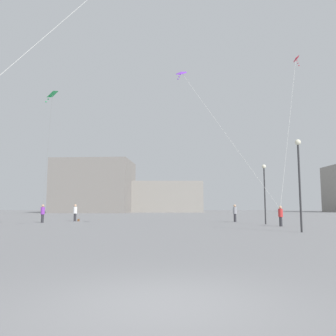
% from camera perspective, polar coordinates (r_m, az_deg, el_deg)
% --- Properties ---
extents(ground_plane, '(300.00, 300.00, 0.00)m').
position_cam_1_polar(ground_plane, '(5.71, -0.79, -21.86)').
color(ground_plane, slate).
extents(person_in_white, '(0.38, 0.38, 1.76)m').
position_cam_1_polar(person_in_white, '(37.12, -15.10, -7.13)').
color(person_in_white, '#2D2D33').
rests_on(person_in_white, ground_plane).
extents(person_in_red, '(0.34, 0.34, 1.58)m').
position_cam_1_polar(person_in_red, '(28.01, 18.55, -7.49)').
color(person_in_red, '#2D2D33').
rests_on(person_in_red, ground_plane).
extents(person_in_purple, '(0.38, 0.38, 1.73)m').
position_cam_1_polar(person_in_purple, '(34.78, -20.07, -7.05)').
color(person_in_purple, '#2D2D33').
rests_on(person_in_purple, ground_plane).
extents(person_in_grey, '(0.38, 0.38, 1.74)m').
position_cam_1_polar(person_in_grey, '(35.10, 11.35, -7.30)').
color(person_in_grey, '#2D2D33').
rests_on(person_in_grey, ground_plane).
extents(kite_violet_diamond, '(8.29, 2.78, 10.44)m').
position_cam_1_polar(kite_violet_diamond, '(26.26, 2.77, 15.24)').
color(kite_violet_diamond, purple).
extents(kite_crimson_diamond, '(4.16, 5.55, 14.97)m').
position_cam_1_polar(kite_crimson_diamond, '(36.68, 20.81, 16.33)').
color(kite_crimson_diamond, red).
extents(kite_emerald_delta, '(3.93, 9.11, 8.69)m').
position_cam_1_polar(kite_emerald_delta, '(27.10, -18.74, 10.94)').
color(kite_emerald_delta, green).
extents(building_left_hall, '(19.87, 16.36, 13.38)m').
position_cam_1_polar(building_left_hall, '(90.43, -12.01, -3.08)').
color(building_left_hall, gray).
rests_on(building_left_hall, ground_plane).
extents(building_centre_hall, '(20.69, 17.95, 8.28)m').
position_cam_1_polar(building_centre_hall, '(97.75, -0.45, -4.97)').
color(building_centre_hall, gray).
rests_on(building_centre_hall, ground_plane).
extents(lamppost_east, '(0.36, 0.36, 5.20)m').
position_cam_1_polar(lamppost_east, '(30.89, 16.06, -2.62)').
color(lamppost_east, '#2D2D30').
rests_on(lamppost_east, ground_plane).
extents(lamppost_west, '(0.36, 0.36, 5.61)m').
position_cam_1_polar(lamppost_west, '(22.04, 21.31, -0.36)').
color(lamppost_west, '#2D2D30').
rests_on(lamppost_west, ground_plane).
extents(handbag_beside_flyer, '(0.16, 0.33, 0.24)m').
position_cam_1_polar(handbag_beside_flyer, '(37.15, -14.58, -8.45)').
color(handbag_beside_flyer, brown).
rests_on(handbag_beside_flyer, ground_plane).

